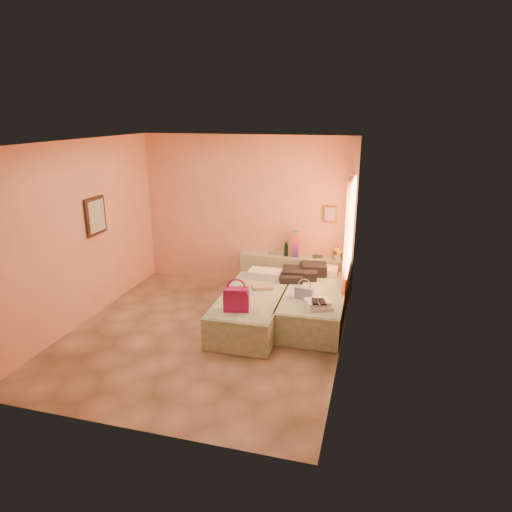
{
  "coord_description": "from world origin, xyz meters",
  "views": [
    {
      "loc": [
        2.36,
        -5.78,
        3.19
      ],
      "look_at": [
        0.56,
        0.85,
        1.0
      ],
      "focal_mm": 32.0,
      "sensor_mm": 36.0,
      "label": 1
    }
  ],
  "objects_px": {
    "bed_left": "(253,309)",
    "magenta_handbag": "(237,299)",
    "headboard_ledge": "(295,273)",
    "flower_vase": "(338,253)",
    "green_book": "(318,257)",
    "towel_stack": "(319,304)",
    "bed_right": "(314,305)",
    "blue_handbag": "(304,293)",
    "water_bottle": "(286,249)"
  },
  "relations": [
    {
      "from": "green_book",
      "to": "flower_vase",
      "type": "height_order",
      "value": "flower_vase"
    },
    {
      "from": "bed_right",
      "to": "towel_stack",
      "type": "relative_size",
      "value": 5.71
    },
    {
      "from": "bed_left",
      "to": "green_book",
      "type": "height_order",
      "value": "green_book"
    },
    {
      "from": "headboard_ledge",
      "to": "flower_vase",
      "type": "relative_size",
      "value": 7.82
    },
    {
      "from": "bed_left",
      "to": "blue_handbag",
      "type": "xyz_separation_m",
      "value": [
        0.79,
        0.05,
        0.34
      ]
    },
    {
      "from": "green_book",
      "to": "magenta_handbag",
      "type": "height_order",
      "value": "magenta_handbag"
    },
    {
      "from": "water_bottle",
      "to": "blue_handbag",
      "type": "distance_m",
      "value": 1.64
    },
    {
      "from": "headboard_ledge",
      "to": "magenta_handbag",
      "type": "bearing_deg",
      "value": -101.11
    },
    {
      "from": "magenta_handbag",
      "to": "blue_handbag",
      "type": "distance_m",
      "value": 1.09
    },
    {
      "from": "bed_right",
      "to": "green_book",
      "type": "xyz_separation_m",
      "value": [
        -0.13,
        1.25,
        0.42
      ]
    },
    {
      "from": "towel_stack",
      "to": "magenta_handbag",
      "type": "bearing_deg",
      "value": -160.86
    },
    {
      "from": "green_book",
      "to": "flower_vase",
      "type": "relative_size",
      "value": 0.7
    },
    {
      "from": "headboard_ledge",
      "to": "bed_left",
      "type": "relative_size",
      "value": 1.02
    },
    {
      "from": "bed_left",
      "to": "water_bottle",
      "type": "distance_m",
      "value": 1.67
    },
    {
      "from": "green_book",
      "to": "bed_left",
      "type": "bearing_deg",
      "value": -126.44
    },
    {
      "from": "bed_left",
      "to": "green_book",
      "type": "xyz_separation_m",
      "value": [
        0.77,
        1.65,
        0.42
      ]
    },
    {
      "from": "bed_right",
      "to": "water_bottle",
      "type": "relative_size",
      "value": 7.77
    },
    {
      "from": "magenta_handbag",
      "to": "blue_handbag",
      "type": "xyz_separation_m",
      "value": [
        0.85,
        0.67,
        -0.08
      ]
    },
    {
      "from": "bed_right",
      "to": "blue_handbag",
      "type": "bearing_deg",
      "value": -108.16
    },
    {
      "from": "headboard_ledge",
      "to": "bed_left",
      "type": "xyz_separation_m",
      "value": [
        -0.38,
        -1.61,
        -0.08
      ]
    },
    {
      "from": "headboard_ledge",
      "to": "green_book",
      "type": "bearing_deg",
      "value": 5.99
    },
    {
      "from": "green_book",
      "to": "blue_handbag",
      "type": "relative_size",
      "value": 0.67
    },
    {
      "from": "headboard_ledge",
      "to": "bed_left",
      "type": "distance_m",
      "value": 1.66
    },
    {
      "from": "headboard_ledge",
      "to": "magenta_handbag",
      "type": "xyz_separation_m",
      "value": [
        -0.44,
        -2.23,
        0.34
      ]
    },
    {
      "from": "bed_right",
      "to": "magenta_handbag",
      "type": "height_order",
      "value": "magenta_handbag"
    },
    {
      "from": "green_book",
      "to": "magenta_handbag",
      "type": "bearing_deg",
      "value": -121.64
    },
    {
      "from": "green_book",
      "to": "blue_handbag",
      "type": "height_order",
      "value": "green_book"
    },
    {
      "from": "bed_right",
      "to": "magenta_handbag",
      "type": "distance_m",
      "value": 1.47
    },
    {
      "from": "green_book",
      "to": "blue_handbag",
      "type": "distance_m",
      "value": 1.6
    },
    {
      "from": "headboard_ledge",
      "to": "bed_right",
      "type": "relative_size",
      "value": 1.02
    },
    {
      "from": "green_book",
      "to": "towel_stack",
      "type": "xyz_separation_m",
      "value": [
        0.28,
        -1.88,
        -0.12
      ]
    },
    {
      "from": "bed_left",
      "to": "magenta_handbag",
      "type": "bearing_deg",
      "value": -96.81
    },
    {
      "from": "headboard_ledge",
      "to": "green_book",
      "type": "height_order",
      "value": "green_book"
    },
    {
      "from": "magenta_handbag",
      "to": "green_book",
      "type": "bearing_deg",
      "value": 58.23
    },
    {
      "from": "flower_vase",
      "to": "magenta_handbag",
      "type": "distance_m",
      "value": 2.52
    },
    {
      "from": "bed_right",
      "to": "water_bottle",
      "type": "bearing_deg",
      "value": 120.08
    },
    {
      "from": "bed_left",
      "to": "flower_vase",
      "type": "distance_m",
      "value": 2.03
    },
    {
      "from": "bed_left",
      "to": "bed_right",
      "type": "height_order",
      "value": "same"
    },
    {
      "from": "bed_left",
      "to": "towel_stack",
      "type": "relative_size",
      "value": 5.71
    },
    {
      "from": "bed_left",
      "to": "bed_right",
      "type": "distance_m",
      "value": 0.99
    },
    {
      "from": "blue_handbag",
      "to": "flower_vase",
      "type": "bearing_deg",
      "value": 87.37
    },
    {
      "from": "green_book",
      "to": "flower_vase",
      "type": "xyz_separation_m",
      "value": [
        0.36,
        -0.05,
        0.12
      ]
    },
    {
      "from": "blue_handbag",
      "to": "bed_right",
      "type": "bearing_deg",
      "value": 82.64
    },
    {
      "from": "flower_vase",
      "to": "blue_handbag",
      "type": "relative_size",
      "value": 0.96
    },
    {
      "from": "towel_stack",
      "to": "flower_vase",
      "type": "bearing_deg",
      "value": 87.42
    },
    {
      "from": "blue_handbag",
      "to": "bed_left",
      "type": "bearing_deg",
      "value": -166.26
    },
    {
      "from": "flower_vase",
      "to": "magenta_handbag",
      "type": "relative_size",
      "value": 0.73
    },
    {
      "from": "bed_right",
      "to": "magenta_handbag",
      "type": "bearing_deg",
      "value": -134.21
    },
    {
      "from": "bed_left",
      "to": "blue_handbag",
      "type": "distance_m",
      "value": 0.86
    },
    {
      "from": "blue_handbag",
      "to": "towel_stack",
      "type": "bearing_deg",
      "value": -37.88
    }
  ]
}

